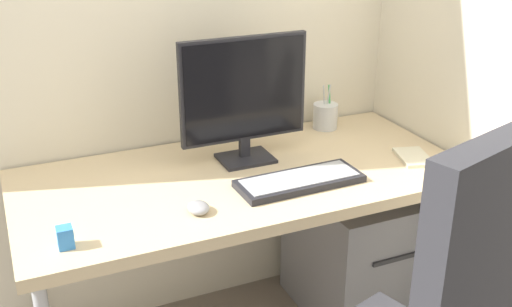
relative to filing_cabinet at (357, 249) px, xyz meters
name	(u,v)px	position (x,y,z in m)	size (l,w,h in m)	color
desk	(243,187)	(-0.52, -0.04, 0.41)	(1.54, 0.73, 0.74)	#D1B78C
filing_cabinet	(357,249)	(0.00, 0.00, 0.00)	(0.44, 0.54, 0.56)	slate
monitor	(244,95)	(-0.47, 0.07, 0.70)	(0.47, 0.15, 0.45)	black
keyboard	(300,181)	(-0.38, -0.20, 0.47)	(0.43, 0.17, 0.03)	black
mouse	(198,207)	(-0.75, -0.25, 0.48)	(0.07, 0.08, 0.03)	gray
pen_holder	(325,116)	(-0.04, 0.23, 0.51)	(0.10, 0.10, 0.18)	silver
notebook	(414,157)	(0.09, -0.18, 0.47)	(0.11, 0.17, 0.01)	beige
desk_clamp_accessory	(65,237)	(-1.15, -0.29, 0.49)	(0.04, 0.04, 0.06)	#337FD8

